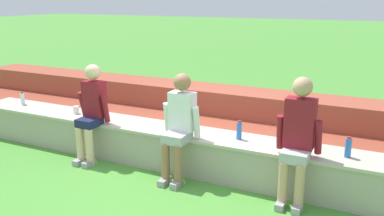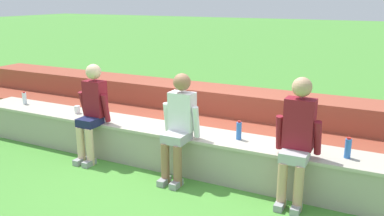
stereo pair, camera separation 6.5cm
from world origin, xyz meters
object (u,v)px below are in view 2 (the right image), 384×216
Objects in this scene: person_far_left at (92,110)px; plastic_cup_right_end at (77,110)px; water_bottle_near_right at (239,131)px; water_bottle_mid_right at (24,98)px; person_center at (297,137)px; person_left_of_center at (179,124)px; water_bottle_near_left at (348,148)px.

person_far_left is 0.70m from plastic_cup_right_end.
water_bottle_near_right reaches higher than water_bottle_mid_right.
person_far_left is 2.17m from water_bottle_near_right.
plastic_cup_right_end is (-3.55, 0.31, -0.20)m from person_center.
person_center is (2.96, 0.02, 0.04)m from person_far_left.
plastic_cup_right_end is at bearing 170.43° from person_left_of_center.
water_bottle_near_left is 4.08m from plastic_cup_right_end.
person_left_of_center is (1.45, -0.01, -0.00)m from person_far_left.
person_left_of_center is 5.59× the size of water_bottle_near_right.
person_far_left is 1.85m from water_bottle_mid_right.
person_far_left is 2.96m from person_center.
person_center is at bearing -4.09° from water_bottle_mid_right.
plastic_cup_right_end is (-0.59, 0.33, -0.16)m from person_far_left.
water_bottle_near_left is (2.04, 0.32, -0.10)m from person_left_of_center.
person_center is 12.26× the size of plastic_cup_right_end.
person_far_left is 1.01× the size of person_left_of_center.
water_bottle_mid_right is (-1.81, 0.37, -0.11)m from person_far_left.
water_bottle_mid_right reaches higher than plastic_cup_right_end.
plastic_cup_right_end is at bearing 175.06° from person_center.
water_bottle_near_left reaches higher than plastic_cup_right_end.
person_far_left reaches higher than water_bottle_mid_right.
water_bottle_mid_right is 1.80× the size of plastic_cup_right_end.
water_bottle_near_left is 2.04× the size of plastic_cup_right_end.
water_bottle_mid_right is at bearing 175.91° from person_center.
water_bottle_near_left is 5.29m from water_bottle_mid_right.
person_left_of_center is at bearing -153.43° from water_bottle_near_right.
water_bottle_near_right is at bearing 178.79° from water_bottle_near_left.
person_center reaches higher than plastic_cup_right_end.
water_bottle_near_left is at bearing -0.62° from water_bottle_mid_right.
person_center reaches higher than water_bottle_near_right.
water_bottle_near_left is (0.53, 0.28, -0.14)m from person_center.
plastic_cup_right_end is (-2.04, 0.34, -0.15)m from person_left_of_center.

